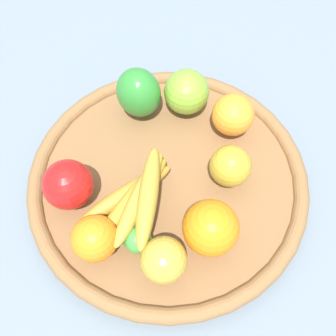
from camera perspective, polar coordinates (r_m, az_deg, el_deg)
name	(u,v)px	position (r m, az deg, el deg)	size (l,w,h in m)	color
ground_plane	(168,185)	(0.69, 0.00, -2.51)	(2.40, 2.40, 0.00)	slate
basket	(168,180)	(0.68, 0.00, -1.69)	(0.47, 0.47, 0.04)	brown
orange_1	(211,228)	(0.58, 6.16, -8.54)	(0.08, 0.08, 0.08)	orange
banana_bunch	(137,196)	(0.60, -4.52, -4.09)	(0.17, 0.15, 0.07)	#BB862D
bell_pepper	(138,93)	(0.70, -4.27, 10.76)	(0.08, 0.07, 0.09)	#2C8430
apple_3	(163,260)	(0.57, -0.65, -13.08)	(0.07, 0.07, 0.07)	gold
orange_0	(233,115)	(0.69, 9.32, 7.56)	(0.07, 0.07, 0.07)	orange
lime_0	(138,239)	(0.59, -4.40, -10.20)	(0.04, 0.04, 0.04)	green
apple_0	(68,185)	(0.62, -14.18, -2.33)	(0.08, 0.08, 0.08)	red
apple_1	(230,166)	(0.63, 8.95, 0.28)	(0.07, 0.07, 0.07)	#B2982A
orange_2	(95,238)	(0.58, -10.52, -9.89)	(0.07, 0.07, 0.07)	orange
apple_2	(186,92)	(0.71, 2.68, 10.88)	(0.08, 0.08, 0.08)	#76A832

